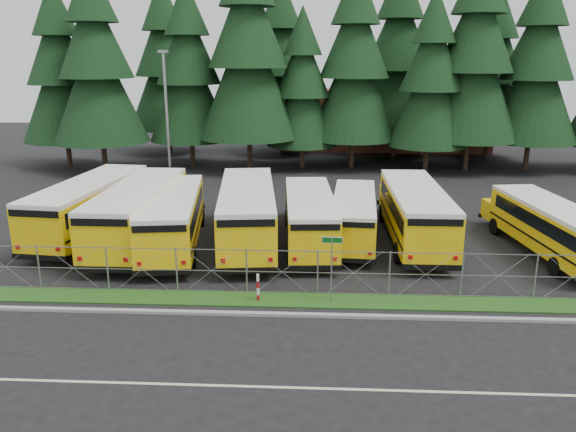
% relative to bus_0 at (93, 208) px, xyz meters
% --- Properties ---
extents(ground, '(120.00, 120.00, 0.00)m').
position_rel_bus_0_xyz_m(ground, '(13.59, -6.75, -1.57)').
color(ground, black).
rests_on(ground, ground).
extents(curb, '(50.00, 0.25, 0.12)m').
position_rel_bus_0_xyz_m(curb, '(13.59, -9.85, -1.51)').
color(curb, gray).
rests_on(curb, ground).
extents(grass_verge, '(50.00, 1.40, 0.06)m').
position_rel_bus_0_xyz_m(grass_verge, '(13.59, -8.45, -1.54)').
color(grass_verge, '#1B4915').
rests_on(grass_verge, ground).
extents(road_lane_line, '(50.00, 0.12, 0.01)m').
position_rel_bus_0_xyz_m(road_lane_line, '(13.59, -14.75, -1.56)').
color(road_lane_line, beige).
rests_on(road_lane_line, ground).
extents(chainlink_fence, '(44.00, 0.10, 2.00)m').
position_rel_bus_0_xyz_m(chainlink_fence, '(13.59, -7.75, -0.57)').
color(chainlink_fence, gray).
rests_on(chainlink_fence, ground).
extents(brick_building, '(22.00, 10.00, 6.00)m').
position_rel_bus_0_xyz_m(brick_building, '(19.59, 33.25, 1.43)').
color(brick_building, brown).
rests_on(brick_building, ground).
extents(bus_0, '(4.04, 12.19, 3.14)m').
position_rel_bus_0_xyz_m(bus_0, '(0.00, 0.00, 0.00)').
color(bus_0, yellow).
rests_on(bus_0, ground).
extents(bus_1, '(2.99, 12.19, 3.19)m').
position_rel_bus_0_xyz_m(bus_1, '(3.11, -1.25, 0.03)').
color(bus_1, yellow).
rests_on(bus_1, ground).
extents(bus_2, '(4.15, 11.52, 2.95)m').
position_rel_bus_0_xyz_m(bus_2, '(5.03, -1.85, -0.09)').
color(bus_2, yellow).
rests_on(bus_2, ground).
extents(bus_3, '(4.22, 12.43, 3.20)m').
position_rel_bus_0_xyz_m(bus_3, '(8.84, -1.10, 0.03)').
color(bus_3, yellow).
rests_on(bus_3, ground).
extents(bus_4, '(3.21, 10.80, 2.80)m').
position_rel_bus_0_xyz_m(bus_4, '(12.15, -1.09, -0.17)').
color(bus_4, yellow).
rests_on(bus_4, ground).
extents(bus_5, '(3.10, 9.98, 2.57)m').
position_rel_bus_0_xyz_m(bus_5, '(14.56, -0.36, -0.28)').
color(bus_5, yellow).
rests_on(bus_5, ground).
extents(bus_6, '(2.78, 11.75, 3.08)m').
position_rel_bus_0_xyz_m(bus_6, '(17.77, -0.41, -0.03)').
color(bus_6, yellow).
rests_on(bus_6, ground).
extents(bus_east, '(3.81, 10.63, 2.73)m').
position_rel_bus_0_xyz_m(bus_east, '(24.17, -2.08, -0.21)').
color(bus_east, yellow).
rests_on(bus_east, ground).
extents(street_sign, '(0.84, 0.55, 2.81)m').
position_rel_bus_0_xyz_m(street_sign, '(13.15, -8.43, 0.47)').
color(street_sign, gray).
rests_on(street_sign, ground).
extents(striped_bollard, '(0.11, 0.11, 1.20)m').
position_rel_bus_0_xyz_m(striped_bollard, '(10.14, -8.55, -0.97)').
color(striped_bollard, '#B20C0C').
rests_on(striped_bollard, ground).
extents(light_standard, '(0.70, 0.35, 10.14)m').
position_rel_bus_0_xyz_m(light_standard, '(1.61, 10.83, 3.93)').
color(light_standard, gray).
rests_on(light_standard, ground).
extents(conifer_0, '(7.32, 7.32, 16.19)m').
position_rel_bus_0_xyz_m(conifer_0, '(-10.07, 19.90, 6.53)').
color(conifer_0, black).
rests_on(conifer_0, ground).
extents(conifer_1, '(7.94, 7.94, 17.57)m').
position_rel_bus_0_xyz_m(conifer_1, '(-5.94, 17.71, 7.22)').
color(conifer_1, black).
rests_on(conifer_1, ground).
extents(conifer_2, '(7.34, 7.34, 16.23)m').
position_rel_bus_0_xyz_m(conifer_2, '(1.18, 20.57, 6.55)').
color(conifer_2, black).
rests_on(conifer_2, ground).
extents(conifer_3, '(8.77, 8.77, 19.39)m').
position_rel_bus_0_xyz_m(conifer_3, '(6.62, 19.18, 8.13)').
color(conifer_3, black).
rests_on(conifer_3, ground).
extents(conifer_4, '(6.28, 6.28, 13.88)m').
position_rel_bus_0_xyz_m(conifer_4, '(11.21, 20.11, 5.37)').
color(conifer_4, black).
rests_on(conifer_4, ground).
extents(conifer_5, '(7.89, 7.89, 17.46)m').
position_rel_bus_0_xyz_m(conifer_5, '(15.67, 20.71, 7.16)').
color(conifer_5, black).
rests_on(conifer_5, ground).
extents(conifer_6, '(6.89, 6.89, 15.24)m').
position_rel_bus_0_xyz_m(conifer_6, '(22.05, 19.19, 6.05)').
color(conifer_6, black).
rests_on(conifer_6, ground).
extents(conifer_7, '(8.38, 8.38, 18.53)m').
position_rel_bus_0_xyz_m(conifer_7, '(25.69, 19.87, 7.70)').
color(conifer_7, black).
rests_on(conifer_7, ground).
extents(conifer_8, '(7.77, 7.77, 17.19)m').
position_rel_bus_0_xyz_m(conifer_8, '(31.04, 20.22, 7.03)').
color(conifer_8, black).
rests_on(conifer_8, ground).
extents(conifer_10, '(7.77, 7.77, 17.19)m').
position_rel_bus_0_xyz_m(conifer_10, '(-2.78, 27.72, 7.02)').
color(conifer_10, black).
rests_on(conifer_10, ground).
extents(conifer_11, '(7.86, 7.86, 17.39)m').
position_rel_bus_0_xyz_m(conifer_11, '(8.85, 27.67, 7.12)').
color(conifer_11, black).
rests_on(conifer_11, ground).
extents(conifer_12, '(8.38, 8.38, 18.54)m').
position_rel_bus_0_xyz_m(conifer_12, '(20.18, 26.41, 7.70)').
color(conifer_12, black).
rests_on(conifer_12, ground).
extents(conifer_13, '(7.24, 7.24, 16.00)m').
position_rel_bus_0_xyz_m(conifer_13, '(29.16, 25.76, 6.43)').
color(conifer_13, black).
rests_on(conifer_13, ground).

